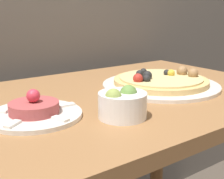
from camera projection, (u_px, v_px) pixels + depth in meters
dining_table at (107, 139)px, 0.91m from camera, size 1.10×0.68×0.79m
pizza_plate at (161, 82)px, 0.97m from camera, size 0.36×0.36×0.06m
tartare_plate at (34, 111)px, 0.70m from camera, size 0.21×0.21×0.07m
small_bowl at (123, 104)px, 0.69m from camera, size 0.11×0.11×0.07m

